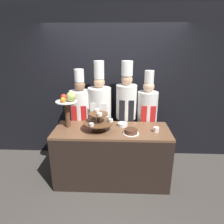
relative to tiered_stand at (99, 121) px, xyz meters
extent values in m
plane|color=#47423D|center=(0.20, -0.31, -1.06)|extent=(14.00, 14.00, 0.00)
cube|color=black|center=(0.20, 0.94, 0.34)|extent=(10.00, 0.06, 2.80)
cube|color=black|center=(0.20, 0.03, -0.63)|extent=(1.78, 0.68, 0.88)
cube|color=brown|center=(0.20, 0.03, -0.17)|extent=(1.78, 0.68, 0.03)
cylinder|color=brown|center=(0.00, 0.00, -0.14)|extent=(0.21, 0.21, 0.02)
cylinder|color=brown|center=(0.00, 0.00, -0.02)|extent=(0.04, 0.04, 0.27)
cylinder|color=brown|center=(0.00, 0.00, -0.03)|extent=(0.46, 0.46, 0.02)
cylinder|color=brown|center=(0.00, 0.00, 0.11)|extent=(0.28, 0.28, 0.02)
cylinder|color=silver|center=(-0.08, -0.16, 0.00)|extent=(0.07, 0.07, 0.04)
cylinder|color=gold|center=(-0.08, -0.16, 0.00)|extent=(0.06, 0.06, 0.03)
cylinder|color=silver|center=(0.18, 0.01, 0.00)|extent=(0.07, 0.07, 0.04)
cylinder|color=red|center=(0.18, 0.01, 0.00)|extent=(0.06, 0.06, 0.03)
cylinder|color=silver|center=(-0.10, 0.15, 0.00)|extent=(0.07, 0.07, 0.04)
cylinder|color=beige|center=(-0.10, 0.15, 0.00)|extent=(0.06, 0.06, 0.03)
cylinder|color=white|center=(0.03, -0.09, 0.13)|extent=(0.07, 0.07, 0.04)
cylinder|color=white|center=(-0.03, 0.09, 0.13)|extent=(0.07, 0.07, 0.04)
cylinder|color=brown|center=(-0.50, 0.10, 0.05)|extent=(0.08, 0.08, 0.41)
cylinder|color=white|center=(-0.50, 0.10, 0.27)|extent=(0.33, 0.33, 0.01)
sphere|color=#ADC160|center=(-0.41, 0.09, 0.35)|extent=(0.15, 0.15, 0.15)
sphere|color=red|center=(-0.55, 0.17, 0.32)|extent=(0.09, 0.09, 0.09)
sphere|color=orange|center=(-0.52, 0.03, 0.31)|extent=(0.08, 0.08, 0.08)
cylinder|color=white|center=(0.49, -0.11, -0.15)|extent=(0.24, 0.24, 0.01)
cylinder|color=brown|center=(0.49, -0.11, -0.12)|extent=(0.19, 0.19, 0.06)
cylinder|color=#472819|center=(0.49, -0.11, -0.09)|extent=(0.19, 0.19, 0.01)
cylinder|color=white|center=(0.86, -0.04, -0.12)|extent=(0.08, 0.08, 0.07)
cylinder|color=white|center=(0.37, 0.17, -0.13)|extent=(0.16, 0.16, 0.05)
cylinder|color=#BCBCC1|center=(0.41, 0.17, -0.05)|extent=(0.05, 0.01, 0.11)
cube|color=#38332D|center=(-0.37, 0.56, -0.66)|extent=(0.28, 0.15, 0.81)
cylinder|color=white|center=(-0.37, 0.56, 0.04)|extent=(0.37, 0.37, 0.58)
cube|color=red|center=(-0.37, 0.38, -0.08)|extent=(0.26, 0.01, 0.37)
sphere|color=#846047|center=(-0.37, 0.56, 0.42)|extent=(0.19, 0.19, 0.19)
cylinder|color=white|center=(-0.37, 0.56, 0.59)|extent=(0.17, 0.17, 0.21)
cube|color=#38332D|center=(-0.04, 0.56, -0.63)|extent=(0.30, 0.16, 0.88)
cylinder|color=white|center=(-0.04, 0.56, 0.10)|extent=(0.40, 0.40, 0.57)
cube|color=white|center=(-0.04, 0.37, -0.02)|extent=(0.28, 0.01, 0.36)
sphere|color=tan|center=(-0.04, 0.56, 0.48)|extent=(0.19, 0.19, 0.19)
cylinder|color=white|center=(-0.04, 0.56, 0.69)|extent=(0.17, 0.17, 0.29)
cube|color=#38332D|center=(0.43, 0.56, -0.61)|extent=(0.26, 0.15, 0.91)
cylinder|color=white|center=(0.43, 0.56, 0.14)|extent=(0.35, 0.35, 0.59)
cube|color=black|center=(0.43, 0.39, 0.02)|extent=(0.25, 0.01, 0.38)
sphere|color=tan|center=(0.43, 0.56, 0.53)|extent=(0.19, 0.19, 0.19)
cylinder|color=white|center=(0.43, 0.56, 0.71)|extent=(0.19, 0.19, 0.24)
cube|color=#28282D|center=(0.80, 0.56, -0.64)|extent=(0.26, 0.14, 0.85)
cylinder|color=silver|center=(0.80, 0.56, 0.05)|extent=(0.35, 0.35, 0.53)
cube|color=red|center=(0.80, 0.39, -0.05)|extent=(0.24, 0.01, 0.34)
sphere|color=#DBB28E|center=(0.80, 0.56, 0.41)|extent=(0.19, 0.19, 0.19)
cylinder|color=white|center=(0.80, 0.56, 0.58)|extent=(0.15, 0.15, 0.20)
camera|label=1|loc=(0.32, -2.78, 1.11)|focal=32.00mm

